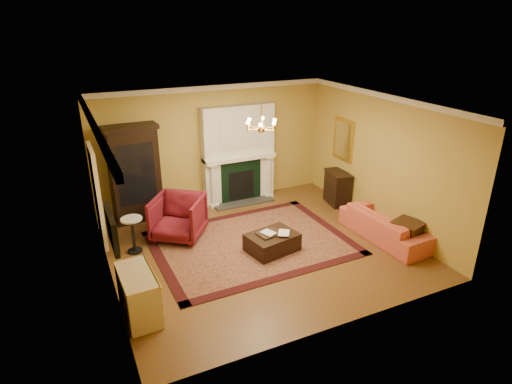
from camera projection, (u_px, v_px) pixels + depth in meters
floor at (261, 248)px, 9.02m from camera, size 6.00×5.50×0.02m
ceiling at (261, 104)px, 7.88m from camera, size 6.00×5.50×0.02m
wall_back at (214, 146)px, 10.76m from camera, size 6.00×0.02×3.00m
wall_front at (344, 242)px, 6.13m from camera, size 6.00×0.02×3.00m
wall_left at (102, 207)px, 7.27m from camera, size 0.02×5.50×3.00m
wall_right at (381, 161)px, 9.63m from camera, size 0.02×5.50×3.00m
fireplace at (239, 156)px, 10.96m from camera, size 1.90×0.70×2.50m
crown_molding at (241, 100)px, 8.70m from camera, size 6.00×5.50×0.12m
doorway at (98, 196)px, 8.89m from camera, size 0.08×1.05×2.10m
tv_panel at (112, 229)px, 6.85m from camera, size 0.09×0.95×0.58m
gilt_mirror at (343, 140)px, 10.73m from camera, size 0.06×0.76×1.05m
chandelier at (261, 126)px, 8.03m from camera, size 0.63×0.55×0.53m
oriental_rug at (251, 243)px, 9.17m from camera, size 4.10×3.11×0.02m
china_cabinet at (135, 176)px, 9.89m from camera, size 1.13×0.58×2.19m
wingback_armchair at (178, 215)px, 9.24m from camera, size 1.39×1.37×1.05m
pedestal_table at (133, 233)px, 8.68m from camera, size 0.43×0.43×0.77m
commode at (138, 295)px, 6.83m from camera, size 0.53×1.06×0.78m
coral_sofa at (386, 221)px, 9.22m from camera, size 0.73×2.16×0.83m
end_table at (407, 236)px, 8.86m from camera, size 0.64×0.64×0.59m
console_table at (337, 188)px, 10.99m from camera, size 0.55×0.80×0.83m
leather_ottoman at (272, 242)px, 8.81m from camera, size 1.11×0.90×0.37m
ottoman_tray at (269, 234)px, 8.73m from camera, size 0.51×0.43×0.03m
book_a at (265, 229)px, 8.57m from camera, size 0.21×0.10×0.29m
book_b at (279, 227)px, 8.66m from camera, size 0.20×0.14×0.30m
topiary_left at (214, 150)px, 10.56m from camera, size 0.15×0.15×0.40m
topiary_right at (262, 144)px, 11.07m from camera, size 0.16×0.16×0.42m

